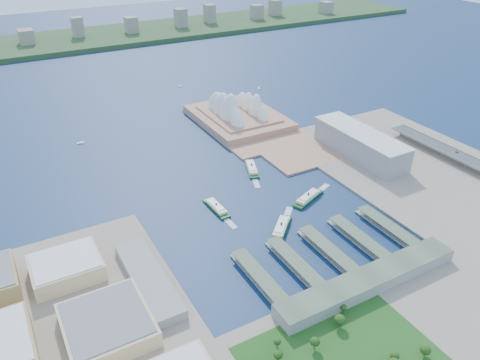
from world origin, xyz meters
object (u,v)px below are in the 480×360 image
ferry_d (308,196)px  ferry_c (281,226)px  ferry_b (252,167)px  car_c (457,152)px  ferry_a (216,206)px  toaster_building (360,144)px  opera_house (238,104)px

ferry_d → ferry_c: bearing=97.4°
ferry_b → car_c: bearing=-3.4°
car_c → ferry_a: bearing=-9.0°
toaster_building → car_c: bearing=-36.1°
toaster_building → ferry_a: 246.06m
ferry_c → ferry_d: (64.55, 36.68, -0.04)m
opera_house → car_c: opera_house is taller
opera_house → ferry_b: 175.23m
opera_house → ferry_c: (-109.76, -296.71, -26.95)m
toaster_building → ferry_a: (-244.41, -23.59, -15.90)m
ferry_d → car_c: (244.21, -19.35, 10.56)m
opera_house → toaster_building: bearing=-65.8°
toaster_building → ferry_d: bearing=-156.1°
car_c → ferry_b: bearing=-24.2°
ferry_c → car_c: (308.76, 17.33, 10.51)m
ferry_a → ferry_b: (86.89, 64.17, 0.32)m
ferry_b → car_c: 292.47m
toaster_building → ferry_b: (-157.52, 40.58, -15.59)m
ferry_b → ferry_d: size_ratio=0.98×
toaster_building → car_c: toaster_building is taller
car_c → ferry_c: bearing=3.2°
opera_house → ferry_c: opera_house is taller
opera_house → ferry_d: (-45.21, -260.03, -27.00)m
toaster_building → ferry_c: toaster_building is taller
ferry_c → ferry_b: bearing=-60.9°
ferry_a → ferry_c: (44.65, -73.13, 0.45)m
ferry_b → ferry_a: bearing=-122.8°
ferry_a → ferry_c: bearing=-60.5°
opera_house → ferry_c: size_ratio=3.37×
toaster_building → ferry_b: bearing=165.6°
ferry_a → car_c: (353.41, -55.80, 10.96)m
car_c → opera_house: bearing=-54.5°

